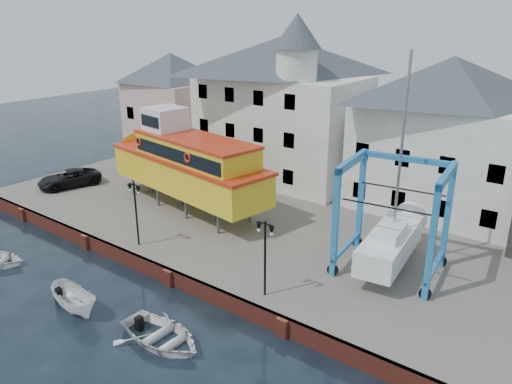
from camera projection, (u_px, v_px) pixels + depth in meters
The scene contains 13 objects.
ground at pixel (170, 285), 29.03m from camera, with size 140.00×140.00×0.00m, color black.
hardstanding at pixel (278, 219), 37.10m from camera, with size 44.00×22.00×1.00m, color #615953.
quay_wall at pixel (170, 277), 28.94m from camera, with size 44.00×0.47×1.00m.
building_pink at pixel (173, 105), 50.71m from camera, with size 8.00×7.00×10.30m.
building_white_main at pixel (282, 107), 43.11m from camera, with size 14.00×8.30×14.00m.
building_white_right at pixel (445, 136), 35.90m from camera, with size 12.00×8.00×11.20m.
lamp_post_left at pixel (135, 198), 30.81m from camera, with size 1.12×0.32×4.20m.
lamp_post_right at pixel (265, 240), 25.10m from camera, with size 1.12×0.32×4.20m.
tour_boat at pixel (180, 161), 37.45m from camera, with size 17.23×6.55×7.32m.
travel_lift at pixel (394, 233), 28.59m from camera, with size 6.22×8.29×12.23m.
van at pixel (69, 178), 42.43m from camera, with size 2.36×5.12×1.42m, color black.
motorboat_a at pixel (76, 310), 26.56m from camera, with size 1.43×3.81×1.47m, color white.
motorboat_b at pixel (162, 342), 24.01m from camera, with size 3.38×4.74×0.98m, color white.
Camera 1 is at (19.47, -17.24, 14.88)m, focal length 35.00 mm.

